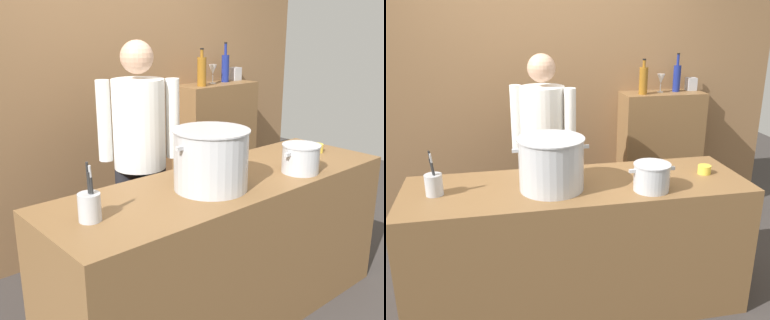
% 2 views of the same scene
% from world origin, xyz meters
% --- Properties ---
extents(ground_plane, '(8.00, 8.00, 0.00)m').
position_xyz_m(ground_plane, '(0.00, 0.00, 0.00)').
color(ground_plane, '#383330').
extents(brick_back_panel, '(4.40, 0.10, 3.00)m').
position_xyz_m(brick_back_panel, '(0.00, 1.40, 1.50)').
color(brick_back_panel, olive).
rests_on(brick_back_panel, ground_plane).
extents(prep_counter, '(2.20, 0.70, 0.90)m').
position_xyz_m(prep_counter, '(0.00, 0.00, 0.45)').
color(prep_counter, brown).
rests_on(prep_counter, ground_plane).
extents(bar_cabinet, '(0.76, 0.32, 1.25)m').
position_xyz_m(bar_cabinet, '(1.05, 1.19, 0.62)').
color(bar_cabinet, brown).
rests_on(bar_cabinet, ground_plane).
extents(chef, '(0.47, 0.41, 1.66)m').
position_xyz_m(chef, '(-0.13, 0.68, 0.96)').
color(chef, black).
rests_on(chef, ground_plane).
extents(stockpot_large, '(0.47, 0.41, 0.33)m').
position_xyz_m(stockpot_large, '(-0.18, -0.05, 1.06)').
color(stockpot_large, '#B7BABF').
rests_on(stockpot_large, prep_counter).
extents(stockpot_small, '(0.29, 0.23, 0.17)m').
position_xyz_m(stockpot_small, '(0.42, -0.19, 0.99)').
color(stockpot_small, '#B7BABF').
rests_on(stockpot_small, prep_counter).
extents(utensil_crock, '(0.10, 0.10, 0.28)m').
position_xyz_m(utensil_crock, '(-0.88, -0.00, 0.97)').
color(utensil_crock, '#B7BABF').
rests_on(utensil_crock, prep_counter).
extents(butter_jar, '(0.09, 0.09, 0.06)m').
position_xyz_m(butter_jar, '(0.88, 0.01, 0.93)').
color(butter_jar, yellow).
rests_on(butter_jar, prep_counter).
extents(wine_bottle_amber, '(0.08, 0.08, 0.31)m').
position_xyz_m(wine_bottle_amber, '(0.83, 1.14, 1.37)').
color(wine_bottle_amber, '#8C5919').
rests_on(wine_bottle_amber, bar_cabinet).
extents(wine_bottle_cobalt, '(0.07, 0.07, 0.35)m').
position_xyz_m(wine_bottle_cobalt, '(1.18, 1.22, 1.38)').
color(wine_bottle_cobalt, navy).
rests_on(wine_bottle_cobalt, bar_cabinet).
extents(wine_glass_tall, '(0.07, 0.07, 0.17)m').
position_xyz_m(wine_glass_tall, '(1.03, 1.22, 1.36)').
color(wine_glass_tall, silver).
rests_on(wine_glass_tall, bar_cabinet).
extents(spice_tin_silver, '(0.09, 0.09, 0.12)m').
position_xyz_m(spice_tin_silver, '(1.35, 1.25, 1.31)').
color(spice_tin_silver, '#B2B2B7').
rests_on(spice_tin_silver, bar_cabinet).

